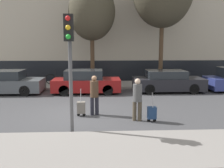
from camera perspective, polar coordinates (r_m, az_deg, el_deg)
ground_plane at (r=10.55m, az=-8.17°, el=-6.73°), size 80.00×80.00×0.00m
sidewalk_near at (r=7.02m, az=-11.12°, el=-14.62°), size 28.00×2.50×0.12m
sidewalk_far at (r=17.36m, az=-6.03°, el=-0.21°), size 28.00×3.00×0.12m
parked_car_0 at (r=15.81m, az=-23.27°, el=0.29°), size 4.27×1.86×1.35m
parked_car_1 at (r=14.78m, az=-5.97°, el=0.42°), size 3.94×1.75×1.36m
parked_car_2 at (r=15.46m, az=12.58°, el=0.56°), size 4.16×1.82×1.30m
pedestrian_left at (r=10.09m, az=-4.06°, el=-2.07°), size 0.34×0.34×1.61m
trolley_left at (r=10.10m, az=-7.07°, el=-5.36°), size 0.34×0.29×1.12m
pedestrian_right at (r=9.35m, az=5.81°, el=-3.00°), size 0.34×0.34×1.61m
trolley_right at (r=9.44m, az=9.10°, el=-6.52°), size 0.34×0.29×1.10m
traffic_light at (r=7.80m, az=-9.69°, el=7.57°), size 0.28×0.47×3.75m
parked_bicycle at (r=17.58m, az=-12.23°, el=1.17°), size 1.77×0.06×0.96m
bare_tree_near_crossing at (r=17.26m, az=-4.62°, el=16.08°), size 3.10×3.10×6.76m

